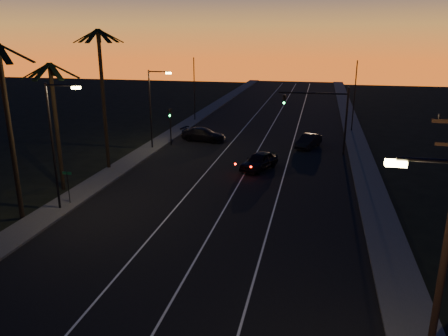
% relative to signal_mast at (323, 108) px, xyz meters
% --- Properties ---
extents(road, '(20.00, 170.00, 0.01)m').
position_rel_signal_mast_xyz_m(road, '(-7.14, -9.99, -4.78)').
color(road, black).
rests_on(road, ground).
extents(sidewalk_left, '(2.40, 170.00, 0.16)m').
position_rel_signal_mast_xyz_m(sidewalk_left, '(-18.34, -9.99, -4.70)').
color(sidewalk_left, '#333331').
rests_on(sidewalk_left, ground).
extents(sidewalk_right, '(2.40, 170.00, 0.16)m').
position_rel_signal_mast_xyz_m(sidewalk_right, '(4.06, -9.99, -4.70)').
color(sidewalk_right, '#333331').
rests_on(sidewalk_right, ground).
extents(lane_stripe_left, '(0.12, 160.00, 0.01)m').
position_rel_signal_mast_xyz_m(lane_stripe_left, '(-10.14, -9.99, -4.76)').
color(lane_stripe_left, silver).
rests_on(lane_stripe_left, road).
extents(lane_stripe_mid, '(0.12, 160.00, 0.01)m').
position_rel_signal_mast_xyz_m(lane_stripe_mid, '(-6.64, -9.99, -4.76)').
color(lane_stripe_mid, silver).
rests_on(lane_stripe_mid, road).
extents(lane_stripe_right, '(0.12, 160.00, 0.01)m').
position_rel_signal_mast_xyz_m(lane_stripe_right, '(-3.14, -9.99, -4.76)').
color(lane_stripe_right, silver).
rests_on(lane_stripe_right, road).
extents(palm_near, '(4.25, 4.16, 11.53)m').
position_rel_signal_mast_xyz_m(palm_near, '(-19.74, -21.99, 2.29)').
color(palm_near, black).
rests_on(palm_near, ground).
extents(palm_mid, '(4.25, 4.16, 10.03)m').
position_rel_signal_mast_xyz_m(palm_mid, '(-20.34, -15.99, 1.47)').
color(palm_mid, black).
rests_on(palm_mid, ground).
extents(palm_far, '(4.25, 4.16, 12.53)m').
position_rel_signal_mast_xyz_m(palm_far, '(-19.34, -9.99, 2.83)').
color(palm_far, black).
rests_on(palm_far, ground).
extents(streetlight_left_near, '(2.55, 0.26, 9.00)m').
position_rel_signal_mast_xyz_m(streetlight_left_near, '(-17.84, -19.99, 0.54)').
color(streetlight_left_near, black).
rests_on(streetlight_left_near, ground).
extents(streetlight_left_far, '(2.55, 0.26, 8.50)m').
position_rel_signal_mast_xyz_m(streetlight_left_far, '(-17.82, -1.99, 0.28)').
color(streetlight_left_far, black).
rests_on(streetlight_left_far, ground).
extents(street_sign, '(0.70, 0.06, 2.60)m').
position_rel_signal_mast_xyz_m(street_sign, '(-17.94, -18.99, -3.13)').
color(street_sign, black).
rests_on(street_sign, ground).
extents(signal_mast, '(7.10, 0.41, 7.00)m').
position_rel_signal_mast_xyz_m(signal_mast, '(0.00, 0.00, 0.00)').
color(signal_mast, black).
rests_on(signal_mast, ground).
extents(signal_post, '(0.28, 0.37, 4.20)m').
position_rel_signal_mast_xyz_m(signal_post, '(-16.64, -0.01, -1.89)').
color(signal_post, black).
rests_on(signal_post, ground).
extents(far_pole_left, '(0.14, 0.14, 9.00)m').
position_rel_signal_mast_xyz_m(far_pole_left, '(-18.14, 15.01, -0.28)').
color(far_pole_left, black).
rests_on(far_pole_left, ground).
extents(far_pole_right, '(0.14, 0.14, 9.00)m').
position_rel_signal_mast_xyz_m(far_pole_right, '(3.86, 12.01, -0.28)').
color(far_pole_right, black).
rests_on(far_pole_right, ground).
extents(lead_car, '(3.67, 5.56, 1.61)m').
position_rel_signal_mast_xyz_m(lead_car, '(-5.55, -7.19, -3.96)').
color(lead_car, black).
rests_on(lead_car, road).
extents(right_car, '(2.93, 4.66, 1.45)m').
position_rel_signal_mast_xyz_m(right_car, '(-1.32, 2.22, -4.05)').
color(right_car, black).
rests_on(right_car, road).
extents(cross_car, '(5.54, 2.91, 1.53)m').
position_rel_signal_mast_xyz_m(cross_car, '(-13.56, 2.76, -4.00)').
color(cross_car, black).
rests_on(cross_car, road).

